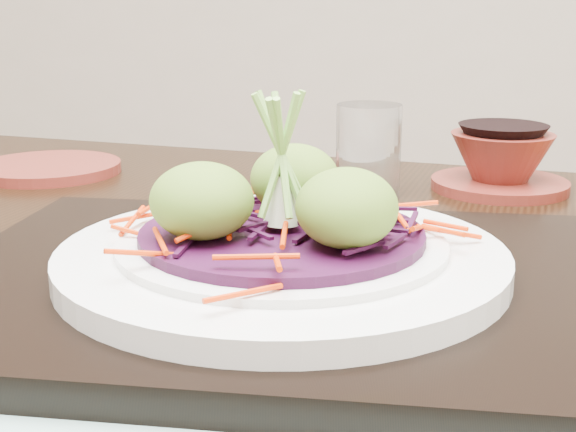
% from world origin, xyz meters
% --- Properties ---
extents(dining_table, '(1.32, 0.97, 0.76)m').
position_xyz_m(dining_table, '(0.06, 0.07, 0.66)').
color(dining_table, black).
rests_on(dining_table, ground).
extents(placemat, '(0.52, 0.41, 0.00)m').
position_xyz_m(placemat, '(0.05, -0.01, 0.76)').
color(placemat, '#87AE9E').
rests_on(placemat, dining_table).
extents(serving_tray, '(0.45, 0.35, 0.02)m').
position_xyz_m(serving_tray, '(0.05, -0.01, 0.78)').
color(serving_tray, black).
rests_on(serving_tray, placemat).
extents(white_plate, '(0.28, 0.28, 0.02)m').
position_xyz_m(white_plate, '(0.05, -0.01, 0.80)').
color(white_plate, silver).
rests_on(white_plate, serving_tray).
extents(cabbage_bed, '(0.18, 0.18, 0.01)m').
position_xyz_m(cabbage_bed, '(0.05, -0.01, 0.81)').
color(cabbage_bed, '#310928').
rests_on(cabbage_bed, white_plate).
extents(carrot_julienne, '(0.22, 0.22, 0.01)m').
position_xyz_m(carrot_julienne, '(0.05, -0.01, 0.82)').
color(carrot_julienne, red).
rests_on(carrot_julienne, cabbage_bed).
extents(guacamole_scoops, '(0.15, 0.14, 0.05)m').
position_xyz_m(guacamole_scoops, '(0.05, -0.01, 0.84)').
color(guacamole_scoops, olive).
rests_on(guacamole_scoops, cabbage_bed).
extents(scallion_garnish, '(0.07, 0.07, 0.10)m').
position_xyz_m(scallion_garnish, '(0.05, -0.01, 0.86)').
color(scallion_garnish, '#7EBC4B').
rests_on(scallion_garnish, cabbage_bed).
extents(terracotta_side_plate, '(0.20, 0.20, 0.01)m').
position_xyz_m(terracotta_side_plate, '(-0.28, 0.33, 0.77)').
color(terracotta_side_plate, '#5E1D16').
rests_on(terracotta_side_plate, dining_table).
extents(water_glass, '(0.07, 0.07, 0.09)m').
position_xyz_m(water_glass, '(0.08, 0.29, 0.81)').
color(water_glass, white).
rests_on(water_glass, dining_table).
extents(terracotta_bowl_set, '(0.14, 0.14, 0.06)m').
position_xyz_m(terracotta_bowl_set, '(0.21, 0.35, 0.79)').
color(terracotta_bowl_set, '#5E1D16').
rests_on(terracotta_bowl_set, dining_table).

